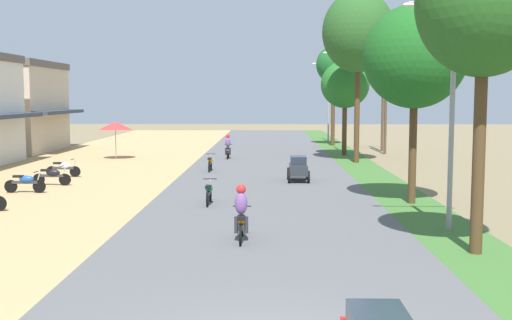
% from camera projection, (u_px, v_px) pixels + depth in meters
% --- Properties ---
extents(shophouse_far, '(8.59, 8.90, 6.90)m').
position_uv_depth(shophouse_far, '(4.00, 107.00, 48.57)').
color(shophouse_far, '#C6B299').
rests_on(shophouse_far, ground).
extents(parked_motorbike_fifth, '(1.80, 0.54, 0.94)m').
position_uv_depth(parked_motorbike_fifth, '(26.00, 182.00, 27.64)').
color(parked_motorbike_fifth, black).
rests_on(parked_motorbike_fifth, dirt_shoulder).
extents(parked_motorbike_sixth, '(1.80, 0.54, 0.94)m').
position_uv_depth(parked_motorbike_sixth, '(52.00, 175.00, 29.96)').
color(parked_motorbike_sixth, black).
rests_on(parked_motorbike_sixth, dirt_shoulder).
extents(parked_motorbike_seventh, '(1.80, 0.54, 0.94)m').
position_uv_depth(parked_motorbike_seventh, '(64.00, 167.00, 33.18)').
color(parked_motorbike_seventh, black).
rests_on(parked_motorbike_seventh, dirt_shoulder).
extents(vendor_umbrella, '(2.20, 2.20, 2.52)m').
position_uv_depth(vendor_umbrella, '(115.00, 126.00, 42.66)').
color(vendor_umbrella, '#99999E').
rests_on(vendor_umbrella, dirt_shoulder).
extents(median_tree_nearest, '(3.50, 3.50, 8.50)m').
position_uv_depth(median_tree_nearest, '(484.00, 4.00, 16.33)').
color(median_tree_nearest, '#4C351E').
rests_on(median_tree_nearest, median_strip).
extents(median_tree_second, '(3.97, 3.97, 7.70)m').
position_uv_depth(median_tree_second, '(415.00, 57.00, 24.46)').
color(median_tree_second, '#4C351E').
rests_on(median_tree_second, median_strip).
extents(median_tree_third, '(4.49, 4.49, 10.73)m').
position_uv_depth(median_tree_third, '(358.00, 32.00, 39.74)').
color(median_tree_third, '#4C351E').
rests_on(median_tree_third, median_strip).
extents(median_tree_fourth, '(3.44, 3.44, 6.70)m').
position_uv_depth(median_tree_fourth, '(345.00, 85.00, 45.07)').
color(median_tree_fourth, '#4C351E').
rests_on(median_tree_fourth, median_strip).
extents(median_tree_fifth, '(2.94, 2.94, 8.48)m').
position_uv_depth(median_tree_fifth, '(333.00, 66.00, 54.15)').
color(median_tree_fifth, '#4C351E').
rests_on(median_tree_fifth, median_strip).
extents(streetlamp_near, '(3.16, 0.20, 7.14)m').
position_uv_depth(streetlamp_near, '(453.00, 97.00, 19.53)').
color(streetlamp_near, gray).
rests_on(streetlamp_near, median_strip).
extents(streetlamp_mid, '(3.16, 0.20, 7.65)m').
position_uv_depth(streetlamp_mid, '(344.00, 93.00, 47.78)').
color(streetlamp_mid, gray).
rests_on(streetlamp_mid, median_strip).
extents(streetlamp_far, '(3.16, 0.20, 7.45)m').
position_uv_depth(streetlamp_far, '(329.00, 95.00, 59.43)').
color(streetlamp_far, gray).
rests_on(streetlamp_far, median_strip).
extents(utility_pole_near, '(1.80, 0.20, 8.62)m').
position_uv_depth(utility_pole_near, '(383.00, 93.00, 49.22)').
color(utility_pole_near, brown).
rests_on(utility_pole_near, ground).
extents(utility_pole_far, '(1.80, 0.20, 9.15)m').
position_uv_depth(utility_pole_far, '(386.00, 89.00, 46.76)').
color(utility_pole_far, brown).
rests_on(utility_pole_far, ground).
extents(car_hatchback_charcoal, '(1.04, 2.00, 1.23)m').
position_uv_depth(car_hatchback_charcoal, '(298.00, 168.00, 31.34)').
color(car_hatchback_charcoal, '#282D33').
rests_on(car_hatchback_charcoal, road_strip).
extents(motorbike_foreground_rider, '(0.54, 1.80, 1.66)m').
position_uv_depth(motorbike_foreground_rider, '(241.00, 214.00, 18.25)').
color(motorbike_foreground_rider, black).
rests_on(motorbike_foreground_rider, road_strip).
extents(motorbike_ahead_second, '(0.54, 1.80, 0.94)m').
position_uv_depth(motorbike_ahead_second, '(209.00, 191.00, 24.64)').
color(motorbike_ahead_second, black).
rests_on(motorbike_ahead_second, road_strip).
extents(motorbike_ahead_third, '(0.54, 1.80, 0.94)m').
position_uv_depth(motorbike_ahead_third, '(210.00, 162.00, 35.69)').
color(motorbike_ahead_third, black).
rests_on(motorbike_ahead_third, road_strip).
extents(motorbike_ahead_fourth, '(0.54, 1.80, 1.66)m').
position_uv_depth(motorbike_ahead_fourth, '(228.00, 147.00, 42.86)').
color(motorbike_ahead_fourth, black).
rests_on(motorbike_ahead_fourth, road_strip).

